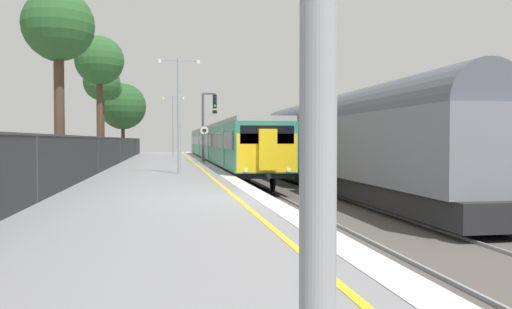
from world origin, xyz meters
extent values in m
cube|color=gray|center=(-2.50, 0.00, -0.50)|extent=(6.40, 110.00, 1.00)
cube|color=silver|center=(0.40, 0.00, 0.01)|extent=(0.60, 110.00, 0.01)
cube|color=yellow|center=(-0.35, 0.00, 0.01)|extent=(0.12, 110.00, 0.01)
cube|color=#4C4742|center=(6.20, 0.00, -1.10)|extent=(11.00, 110.00, 0.20)
cube|color=gray|center=(1.38, 0.00, -0.96)|extent=(0.07, 110.00, 0.08)
cube|color=gray|center=(2.82, 0.00, -0.96)|extent=(0.07, 110.00, 0.08)
cube|color=gray|center=(5.38, 0.00, -0.96)|extent=(0.07, 110.00, 0.08)
cube|color=gray|center=(6.82, 0.00, -0.96)|extent=(0.07, 110.00, 0.08)
cube|color=#2D846B|center=(2.10, 18.40, 1.27)|extent=(2.80, 20.03, 2.30)
cube|color=black|center=(2.10, 18.40, -0.01)|extent=(2.64, 19.43, 0.25)
cube|color=#999E9E|center=(2.10, 18.40, 2.54)|extent=(2.68, 20.03, 0.24)
cube|color=black|center=(0.69, 18.40, 1.57)|extent=(0.02, 18.43, 0.84)
cube|color=teal|center=(0.69, 13.40, 1.17)|extent=(0.03, 1.10, 1.90)
cube|color=teal|center=(0.69, 23.41, 1.17)|extent=(0.03, 1.10, 1.90)
cylinder|color=black|center=(1.32, 10.99, -0.50)|extent=(0.12, 0.84, 0.84)
cylinder|color=black|center=(2.88, 10.99, -0.50)|extent=(0.12, 0.84, 0.84)
cylinder|color=black|center=(1.32, 25.81, -0.50)|extent=(0.12, 0.84, 0.84)
cylinder|color=black|center=(2.88, 25.81, -0.50)|extent=(0.12, 0.84, 0.84)
cube|color=#2D846B|center=(2.10, 39.03, 1.27)|extent=(2.80, 20.03, 2.30)
cube|color=black|center=(2.10, 39.03, -0.01)|extent=(2.64, 19.43, 0.25)
cube|color=#999E9E|center=(2.10, 39.03, 2.54)|extent=(2.68, 20.03, 0.24)
cube|color=black|center=(0.69, 39.03, 1.57)|extent=(0.02, 18.43, 0.84)
cube|color=teal|center=(0.69, 34.02, 1.17)|extent=(0.03, 1.10, 1.90)
cube|color=teal|center=(0.69, 44.03, 1.17)|extent=(0.03, 1.10, 1.90)
cylinder|color=black|center=(1.32, 31.61, -0.50)|extent=(0.12, 0.84, 0.84)
cylinder|color=black|center=(2.88, 31.61, -0.50)|extent=(0.12, 0.84, 0.84)
cylinder|color=black|center=(1.32, 46.44, -0.50)|extent=(0.12, 0.84, 0.84)
cylinder|color=black|center=(2.88, 46.44, -0.50)|extent=(0.12, 0.84, 0.84)
cube|color=yellow|center=(2.10, 8.43, 1.02)|extent=(2.70, 0.10, 1.70)
cube|color=black|center=(2.10, 8.42, 1.82)|extent=(2.40, 0.08, 0.80)
cube|color=yellow|center=(2.10, 8.29, 1.17)|extent=(0.80, 0.24, 1.80)
cylinder|color=white|center=(1.15, 8.37, 0.27)|extent=(0.18, 0.06, 0.18)
cylinder|color=white|center=(3.05, 8.37, 0.27)|extent=(0.18, 0.06, 0.18)
cylinder|color=black|center=(2.10, 8.14, 0.02)|extent=(0.20, 0.35, 0.20)
cube|color=black|center=(2.10, 39.03, 2.79)|extent=(0.60, 0.90, 0.20)
cube|color=#232326|center=(6.10, 4.20, -0.38)|extent=(2.30, 12.67, 0.79)
cube|color=slate|center=(6.10, 4.20, 1.30)|extent=(2.60, 11.87, 2.56)
cylinder|color=#515660|center=(6.10, 4.20, 2.58)|extent=(2.39, 11.47, 2.39)
cylinder|color=black|center=(5.32, -0.14, -0.50)|extent=(0.12, 0.84, 0.84)
cylinder|color=black|center=(6.88, -0.14, -0.50)|extent=(0.12, 0.84, 0.84)
cylinder|color=black|center=(5.32, 8.53, -0.50)|extent=(0.12, 0.84, 0.84)
cylinder|color=black|center=(6.88, 8.53, -0.50)|extent=(0.12, 0.84, 0.84)
cube|color=#232326|center=(6.10, 17.66, -0.38)|extent=(2.30, 12.67, 0.79)
cube|color=slate|center=(6.10, 17.66, 1.30)|extent=(2.60, 11.87, 2.56)
cylinder|color=#515660|center=(6.10, 17.66, 2.58)|extent=(2.39, 11.47, 2.39)
cylinder|color=black|center=(5.32, 13.33, -0.50)|extent=(0.12, 0.84, 0.84)
cylinder|color=black|center=(6.88, 13.33, -0.50)|extent=(0.12, 0.84, 0.84)
cylinder|color=black|center=(5.32, 22.00, -0.50)|extent=(0.12, 0.84, 0.84)
cylinder|color=black|center=(6.88, 22.00, -0.50)|extent=(0.12, 0.84, 0.84)
cylinder|color=#47474C|center=(0.35, 23.65, 2.46)|extent=(0.18, 0.18, 4.92)
cube|color=#47474C|center=(0.80, 23.65, 4.92)|extent=(0.90, 0.12, 0.12)
cube|color=black|center=(1.20, 23.65, 4.37)|extent=(0.28, 0.20, 1.00)
cylinder|color=black|center=(1.20, 23.53, 4.69)|extent=(0.16, 0.04, 0.16)
cylinder|color=black|center=(1.20, 23.53, 4.37)|extent=(0.16, 0.04, 0.16)
cylinder|color=#19D83F|center=(1.20, 23.53, 4.05)|extent=(0.16, 0.04, 0.16)
cube|color=black|center=(1.20, 23.65, 3.62)|extent=(0.32, 0.16, 0.24)
cylinder|color=#59595B|center=(0.25, 20.98, 1.09)|extent=(0.08, 0.08, 2.17)
cylinder|color=black|center=(0.25, 20.98, 2.23)|extent=(0.59, 0.02, 0.59)
cylinder|color=silver|center=(0.25, 20.97, 2.23)|extent=(0.56, 0.02, 0.56)
cube|color=black|center=(0.25, 20.95, 2.23)|extent=(0.24, 0.01, 0.18)
cylinder|color=#93999E|center=(-1.65, 10.90, 2.72)|extent=(0.14, 0.14, 5.45)
cube|color=#93999E|center=(-1.20, 10.90, 5.35)|extent=(0.90, 0.08, 0.08)
cylinder|color=silver|center=(-0.75, 10.90, 5.27)|extent=(0.20, 0.20, 0.18)
cube|color=#93999E|center=(-2.10, 10.90, 5.35)|extent=(0.90, 0.08, 0.08)
cylinder|color=silver|center=(-2.55, 10.90, 5.27)|extent=(0.20, 0.20, 0.18)
cylinder|color=#93999E|center=(-1.65, 33.65, 2.77)|extent=(0.14, 0.14, 5.55)
cube|color=#93999E|center=(-1.20, 33.65, 5.45)|extent=(0.90, 0.08, 0.08)
cylinder|color=silver|center=(-0.75, 33.65, 5.37)|extent=(0.20, 0.20, 0.18)
cube|color=#93999E|center=(-2.10, 33.65, 5.45)|extent=(0.90, 0.08, 0.08)
cylinder|color=silver|center=(-2.55, 33.65, 5.37)|extent=(0.20, 0.20, 0.18)
cube|color=#282B2D|center=(-5.45, 0.00, 0.86)|extent=(0.03, 99.00, 1.72)
cube|color=#38383D|center=(-5.45, 0.00, 1.72)|extent=(0.06, 99.00, 0.06)
cylinder|color=#38383D|center=(-5.45, 0.00, 0.86)|extent=(0.07, 0.07, 1.72)
cylinder|color=#38383D|center=(-5.45, 11.69, 0.86)|extent=(0.07, 0.07, 1.72)
cylinder|color=#38383D|center=(-5.45, 23.38, 0.86)|extent=(0.07, 0.07, 1.72)
cylinder|color=#38383D|center=(-5.45, 35.06, 0.86)|extent=(0.07, 0.07, 1.72)
cylinder|color=#38383D|center=(-5.45, 46.75, 0.86)|extent=(0.07, 0.07, 1.72)
cylinder|color=#473323|center=(-7.65, 31.78, 2.81)|extent=(0.41, 0.41, 5.61)
sphere|color=#285628|center=(-7.65, 31.78, 6.46)|extent=(3.09, 3.09, 3.09)
sphere|color=#285628|center=(-7.09, 32.35, 6.08)|extent=(2.16, 2.16, 2.16)
cylinder|color=#473323|center=(-6.52, 38.96, 1.83)|extent=(0.35, 0.35, 3.66)
sphere|color=#234C23|center=(-6.52, 38.96, 4.91)|extent=(4.56, 4.56, 4.56)
sphere|color=#234C23|center=(-6.65, 39.07, 4.34)|extent=(3.10, 3.10, 3.10)
cylinder|color=#473323|center=(-6.73, 9.41, 2.82)|extent=(0.43, 0.43, 5.63)
sphere|color=#285628|center=(-6.73, 9.41, 6.46)|extent=(3.00, 3.00, 3.00)
sphere|color=#285628|center=(-6.88, 9.76, 6.08)|extent=(2.21, 2.21, 2.21)
cylinder|color=#473323|center=(-6.39, 20.16, 2.88)|extent=(0.41, 0.41, 5.76)
sphere|color=#285628|center=(-6.39, 20.16, 6.61)|extent=(3.06, 3.06, 3.06)
sphere|color=#285628|center=(-6.46, 19.87, 6.22)|extent=(1.91, 1.91, 1.91)
camera|label=1|loc=(-2.21, -13.70, 1.59)|focal=36.25mm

